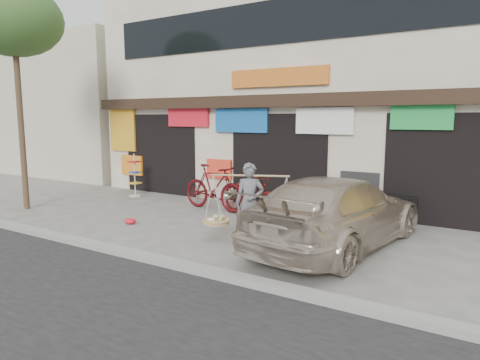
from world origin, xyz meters
The scene contains 11 objects.
ground centered at (0.00, 0.00, 0.00)m, with size 70.00×70.00×0.00m, color gray.
kerb centered at (0.00, -2.00, 0.06)m, with size 70.00×0.25×0.12m, color gray.
shophouse_block centered at (0.00, 6.42, 3.45)m, with size 14.00×6.32×7.00m.
neighbor_west centered at (-13.50, 7.00, 3.00)m, with size 12.00×7.00×6.00m, color beige.
street_tree centered at (-6.00, -0.50, 5.17)m, with size 2.60×2.60×6.18m.
street_vendor centered at (1.08, 0.09, 0.76)m, with size 1.87×1.14×1.65m.
bike_1 centered at (-1.33, 2.18, 0.64)m, with size 0.60×2.14×1.29m, color #4E0D11.
bike_2 centered at (-0.15, 2.20, 0.57)m, with size 0.75×2.16×1.13m, color #56140E.
suv centered at (2.78, 0.66, 0.71)m, with size 2.63×5.15×1.43m.
display_rack centered at (-4.81, 2.57, 0.57)m, with size 0.39×0.39×1.42m.
red_bag centered at (-2.15, -0.21, 0.07)m, with size 0.31×0.25×0.14m, color red.
Camera 1 is at (5.55, -7.47, 2.57)m, focal length 32.00 mm.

